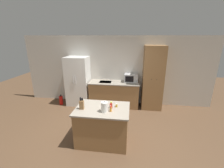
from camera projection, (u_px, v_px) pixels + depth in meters
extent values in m
plane|color=brown|center=(106.00, 138.00, 3.96)|extent=(14.00, 14.00, 0.00)
cube|color=beige|center=(116.00, 71.00, 5.77)|extent=(7.20, 0.06, 2.60)
cube|color=white|center=(78.00, 81.00, 5.72)|extent=(0.83, 0.66, 1.85)
cylinder|color=silver|center=(73.00, 80.00, 5.36)|extent=(0.02, 0.02, 0.30)
cylinder|color=silver|center=(75.00, 80.00, 5.35)|extent=(0.02, 0.02, 0.30)
cube|color=olive|center=(114.00, 94.00, 5.71)|extent=(1.82, 0.62, 0.90)
cube|color=gray|center=(114.00, 83.00, 5.57)|extent=(1.86, 0.66, 0.03)
cube|color=#9EA0A3|center=(105.00, 82.00, 5.61)|extent=(0.44, 0.34, 0.01)
cube|color=olive|center=(153.00, 78.00, 5.33)|extent=(0.71, 0.61, 2.28)
sphere|color=black|center=(152.00, 79.00, 5.03)|extent=(0.02, 0.02, 0.02)
sphere|color=black|center=(157.00, 79.00, 5.01)|extent=(0.02, 0.02, 0.02)
cube|color=olive|center=(103.00, 125.00, 3.74)|extent=(1.23, 0.86, 0.88)
cube|color=gray|center=(102.00, 109.00, 3.60)|extent=(1.29, 0.92, 0.03)
cube|color=#B2B5B7|center=(131.00, 78.00, 5.55)|extent=(0.50, 0.34, 0.31)
cube|color=black|center=(129.00, 79.00, 5.40)|extent=(0.30, 0.01, 0.21)
cube|color=olive|center=(82.00, 105.00, 3.52)|extent=(0.10, 0.08, 0.22)
cylinder|color=black|center=(80.00, 99.00, 3.48)|extent=(0.02, 0.02, 0.08)
cylinder|color=black|center=(81.00, 99.00, 3.48)|extent=(0.02, 0.02, 0.08)
cylinder|color=black|center=(81.00, 100.00, 3.47)|extent=(0.02, 0.02, 0.06)
cylinder|color=black|center=(82.00, 99.00, 3.48)|extent=(0.02, 0.02, 0.06)
cylinder|color=black|center=(82.00, 99.00, 3.48)|extent=(0.02, 0.02, 0.07)
cylinder|color=black|center=(83.00, 99.00, 3.47)|extent=(0.02, 0.02, 0.07)
cylinder|color=gold|center=(117.00, 106.00, 3.64)|extent=(0.05, 0.05, 0.07)
cylinder|color=silver|center=(117.00, 104.00, 3.63)|extent=(0.04, 0.04, 0.02)
cylinder|color=#B2281E|center=(111.00, 106.00, 3.57)|extent=(0.05, 0.05, 0.14)
cylinder|color=#E5DB4C|center=(111.00, 102.00, 3.54)|extent=(0.04, 0.04, 0.03)
cylinder|color=orange|center=(111.00, 109.00, 3.42)|extent=(0.05, 0.05, 0.11)
cylinder|color=red|center=(111.00, 107.00, 3.40)|extent=(0.03, 0.03, 0.02)
cylinder|color=beige|center=(110.00, 108.00, 3.47)|extent=(0.04, 0.04, 0.13)
cylinder|color=red|center=(110.00, 104.00, 3.45)|extent=(0.03, 0.03, 0.03)
cylinder|color=white|center=(104.00, 107.00, 3.39)|extent=(0.15, 0.15, 0.23)
sphere|color=#262628|center=(104.00, 102.00, 3.35)|extent=(0.02, 0.02, 0.02)
cylinder|color=red|center=(61.00, 100.00, 5.87)|extent=(0.14, 0.14, 0.34)
cylinder|color=black|center=(61.00, 96.00, 5.81)|extent=(0.06, 0.06, 0.06)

